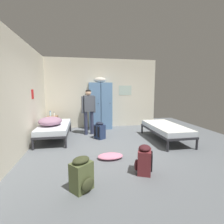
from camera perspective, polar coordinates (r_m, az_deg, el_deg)
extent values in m
plane|color=slate|center=(4.66, 0.58, -12.10)|extent=(8.17, 8.17, 0.00)
cube|color=beige|center=(6.93, -3.47, 6.46)|extent=(4.66, 0.06, 2.84)
cube|color=beige|center=(4.54, -29.31, 4.71)|extent=(0.06, 5.11, 2.84)
cube|color=#B7CCBC|center=(7.08, 4.62, 7.54)|extent=(0.55, 0.01, 0.40)
cube|color=red|center=(5.39, -25.92, 5.60)|extent=(0.01, 0.20, 0.28)
cube|color=#5B84B2|center=(6.62, -6.07, 2.08)|extent=(0.44, 0.52, 1.85)
cylinder|color=black|center=(6.35, -4.81, 2.98)|extent=(0.02, 0.03, 0.02)
cube|color=#5B84B2|center=(6.67, -2.12, 2.16)|extent=(0.44, 0.52, 1.85)
cylinder|color=black|center=(6.41, -0.70, 3.05)|extent=(0.02, 0.03, 0.02)
ellipsoid|color=beige|center=(6.62, -4.18, 11.07)|extent=(0.48, 0.36, 0.22)
cylinder|color=brown|center=(6.65, -21.57, -4.08)|extent=(0.03, 0.03, 0.55)
cylinder|color=brown|center=(6.59, -18.57, -4.05)|extent=(0.03, 0.03, 0.55)
cylinder|color=brown|center=(6.91, -21.14, -3.63)|extent=(0.03, 0.03, 0.55)
cylinder|color=brown|center=(6.85, -18.26, -3.58)|extent=(0.03, 0.03, 0.55)
cube|color=brown|center=(6.76, -19.85, -4.52)|extent=(0.38, 0.30, 0.02)
cube|color=brown|center=(6.70, -20.00, -1.44)|extent=(0.38, 0.30, 0.02)
cylinder|color=#28282D|center=(4.86, -25.88, -10.30)|extent=(0.06, 0.06, 0.28)
cylinder|color=#28282D|center=(4.70, -15.81, -10.39)|extent=(0.06, 0.06, 0.28)
cylinder|color=#28282D|center=(6.59, -21.62, -5.40)|extent=(0.06, 0.06, 0.28)
cylinder|color=#28282D|center=(6.47, -14.28, -5.31)|extent=(0.06, 0.06, 0.28)
cube|color=#28282D|center=(5.59, -19.30, -5.81)|extent=(0.90, 1.90, 0.06)
cube|color=silver|center=(5.57, -19.34, -4.81)|extent=(0.87, 1.84, 0.14)
cube|color=silver|center=(5.55, -19.38, -4.05)|extent=(0.86, 1.82, 0.01)
cylinder|color=#28282D|center=(6.46, 17.41, -5.45)|extent=(0.06, 0.06, 0.28)
cylinder|color=#28282D|center=(6.12, 10.40, -5.95)|extent=(0.06, 0.06, 0.28)
cylinder|color=#28282D|center=(4.97, 27.42, -9.99)|extent=(0.06, 0.06, 0.28)
cylinder|color=#28282D|center=(4.52, 18.80, -11.27)|extent=(0.06, 0.06, 0.28)
cube|color=#28282D|center=(5.44, 18.05, -6.12)|extent=(0.90, 1.90, 0.06)
cube|color=silver|center=(5.42, 18.10, -5.09)|extent=(0.87, 1.84, 0.14)
cube|color=white|center=(5.40, 18.13, -4.32)|extent=(0.86, 1.82, 0.01)
ellipsoid|color=gray|center=(5.40, -20.66, -2.99)|extent=(0.70, 0.79, 0.26)
cylinder|color=#2D334C|center=(5.91, -7.01, -3.69)|extent=(0.12, 0.12, 0.82)
cylinder|color=#2D334C|center=(5.85, -9.08, -3.84)|extent=(0.12, 0.12, 0.82)
cube|color=#474C56|center=(5.78, -8.17, 2.95)|extent=(0.38, 0.27, 0.56)
cylinder|color=#474C56|center=(5.84, -6.17, 2.65)|extent=(0.08, 0.08, 0.58)
cylinder|color=#474C56|center=(5.73, -10.19, 2.47)|extent=(0.08, 0.08, 0.58)
sphere|color=#DBAD89|center=(5.76, -8.24, 6.68)|extent=(0.20, 0.20, 0.20)
ellipsoid|color=black|center=(5.76, -8.25, 7.17)|extent=(0.19, 0.19, 0.11)
cylinder|color=#B2DBEA|center=(6.72, -20.68, -0.61)|extent=(0.06, 0.06, 0.18)
cylinder|color=#2666B2|center=(6.70, -20.73, 0.27)|extent=(0.04, 0.04, 0.03)
cylinder|color=white|center=(6.63, -19.49, -0.79)|extent=(0.05, 0.05, 0.14)
cylinder|color=black|center=(6.62, -19.53, -0.07)|extent=(0.03, 0.03, 0.03)
cube|color=maroon|center=(3.31, 11.21, -16.55)|extent=(0.35, 0.39, 0.46)
ellipsoid|color=#42191E|center=(3.35, 8.48, -17.73)|extent=(0.17, 0.25, 0.20)
ellipsoid|color=#42191E|center=(3.21, 11.34, -12.15)|extent=(0.31, 0.35, 0.10)
cube|color=black|center=(3.38, 13.64, -15.65)|extent=(0.04, 0.06, 0.32)
cube|color=black|center=(3.22, 13.68, -16.89)|extent=(0.04, 0.06, 0.32)
cube|color=#566038|center=(2.82, -10.57, -21.11)|extent=(0.40, 0.39, 0.46)
ellipsoid|color=#383D23|center=(2.76, -8.33, -23.70)|extent=(0.23, 0.22, 0.20)
ellipsoid|color=#383D23|center=(2.70, -10.72, -16.09)|extent=(0.36, 0.35, 0.10)
cube|color=black|center=(2.86, -13.88, -20.29)|extent=(0.05, 0.05, 0.32)
cube|color=black|center=(2.95, -10.99, -19.23)|extent=(0.05, 0.05, 0.32)
cube|color=navy|center=(5.37, -4.30, -6.82)|extent=(0.38, 0.40, 0.46)
ellipsoid|color=black|center=(5.49, -3.10, -7.38)|extent=(0.20, 0.24, 0.20)
ellipsoid|color=black|center=(5.31, -4.33, -4.00)|extent=(0.34, 0.36, 0.10)
cube|color=black|center=(5.21, -4.80, -7.01)|extent=(0.05, 0.05, 0.32)
cube|color=black|center=(5.34, -6.03, -6.65)|extent=(0.05, 0.05, 0.32)
ellipsoid|color=pink|center=(3.93, -0.58, -15.11)|extent=(0.59, 0.36, 0.11)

